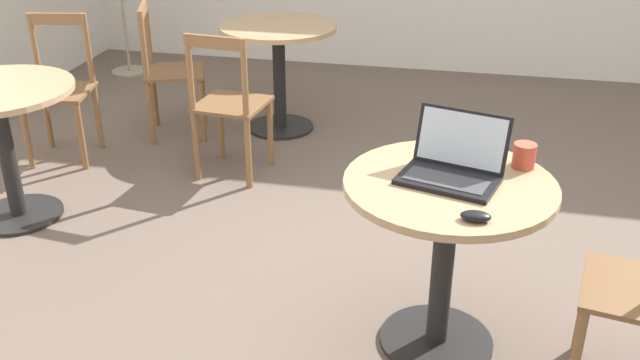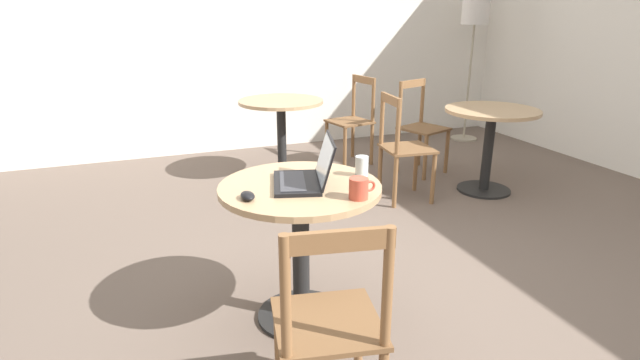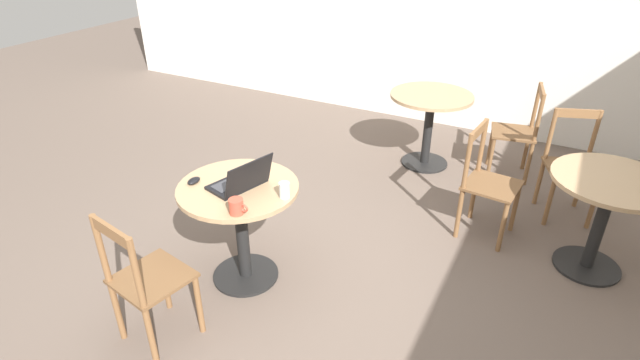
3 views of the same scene
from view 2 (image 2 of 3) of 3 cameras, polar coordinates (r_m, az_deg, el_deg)
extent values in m
plane|color=#66564C|center=(2.96, 6.07, -11.85)|extent=(16.00, 16.00, 0.00)
cube|color=white|center=(5.61, -9.11, 17.11)|extent=(9.40, 0.06, 2.70)
cylinder|color=black|center=(2.68, -2.10, -15.11)|extent=(0.45, 0.45, 0.02)
cylinder|color=black|center=(2.50, -2.20, -8.51)|extent=(0.08, 0.08, 0.67)
cylinder|color=tan|center=(2.36, -2.30, -0.91)|extent=(0.77, 0.77, 0.03)
cylinder|color=black|center=(4.61, 18.17, -1.03)|extent=(0.45, 0.45, 0.02)
cylinder|color=black|center=(4.50, 18.62, 3.12)|extent=(0.08, 0.08, 0.67)
cylinder|color=tan|center=(4.43, 19.10, 7.51)|extent=(0.77, 0.77, 0.03)
cylinder|color=black|center=(4.79, -4.29, 0.66)|extent=(0.45, 0.45, 0.02)
cylinder|color=black|center=(4.69, -4.40, 4.69)|extent=(0.08, 0.08, 0.67)
cylinder|color=tan|center=(4.62, -4.51, 8.92)|extent=(0.77, 0.77, 0.03)
cylinder|color=brown|center=(2.12, -4.71, -18.79)|extent=(0.04, 0.04, 0.42)
cylinder|color=brown|center=(2.17, 4.44, -17.86)|extent=(0.04, 0.04, 0.42)
cube|color=brown|center=(1.88, 0.84, -15.99)|extent=(0.45, 0.45, 0.02)
cylinder|color=brown|center=(1.60, -3.95, -13.26)|extent=(0.04, 0.04, 0.43)
cylinder|color=brown|center=(1.66, 7.73, -12.10)|extent=(0.04, 0.04, 0.43)
cube|color=brown|center=(1.53, 2.09, -6.98)|extent=(0.36, 0.09, 0.07)
cylinder|color=brown|center=(4.95, 14.28, 3.16)|extent=(0.04, 0.04, 0.42)
cylinder|color=brown|center=(4.69, 11.93, 2.48)|extent=(0.04, 0.04, 0.42)
cylinder|color=brown|center=(5.13, 11.29, 3.95)|extent=(0.04, 0.04, 0.42)
cylinder|color=brown|center=(4.89, 8.88, 3.33)|extent=(0.04, 0.04, 0.42)
cube|color=brown|center=(4.86, 11.77, 5.77)|extent=(0.49, 0.49, 0.02)
cylinder|color=brown|center=(5.04, 11.62, 8.88)|extent=(0.04, 0.04, 0.43)
cylinder|color=brown|center=(4.79, 9.15, 8.50)|extent=(0.04, 0.04, 0.43)
cube|color=brown|center=(4.88, 10.54, 10.78)|extent=(0.35, 0.15, 0.07)
cylinder|color=brown|center=(4.40, 10.88, 1.46)|extent=(0.04, 0.04, 0.42)
cylinder|color=brown|center=(4.12, 12.82, 0.11)|extent=(0.04, 0.04, 0.42)
cylinder|color=brown|center=(4.27, 6.87, 1.14)|extent=(0.04, 0.04, 0.42)
cylinder|color=brown|center=(3.98, 8.59, -0.27)|extent=(0.04, 0.04, 0.42)
cube|color=brown|center=(4.13, 9.96, 3.57)|extent=(0.42, 0.42, 0.02)
cylinder|color=brown|center=(4.16, 7.11, 7.03)|extent=(0.04, 0.04, 0.43)
cylinder|color=brown|center=(3.86, 8.91, 6.02)|extent=(0.04, 0.04, 0.43)
cube|color=brown|center=(3.97, 8.10, 9.08)|extent=(0.06, 0.36, 0.07)
cylinder|color=brown|center=(4.90, 2.86, 3.57)|extent=(0.04, 0.04, 0.42)
cylinder|color=brown|center=(5.16, 0.77, 4.40)|extent=(0.04, 0.04, 0.42)
cylinder|color=brown|center=(5.09, 5.93, 4.08)|extent=(0.04, 0.04, 0.42)
cylinder|color=brown|center=(5.34, 3.77, 4.87)|extent=(0.04, 0.04, 0.42)
cube|color=brown|center=(5.07, 3.38, 6.68)|extent=(0.45, 0.45, 0.02)
cylinder|color=brown|center=(4.99, 6.11, 9.06)|extent=(0.04, 0.04, 0.43)
cylinder|color=brown|center=(5.25, 3.87, 9.61)|extent=(0.04, 0.04, 0.43)
cube|color=brown|center=(5.09, 5.02, 11.35)|extent=(0.09, 0.36, 0.07)
cylinder|color=#9E937F|center=(6.38, 16.08, 4.62)|extent=(0.31, 0.31, 0.02)
cylinder|color=#9E937F|center=(6.25, 16.64, 10.58)|extent=(0.02, 0.02, 1.34)
cylinder|color=silver|center=(6.20, 17.36, 17.86)|extent=(0.31, 0.31, 0.27)
cube|color=black|center=(2.36, -2.69, -0.33)|extent=(0.30, 0.39, 0.02)
cube|color=#38383D|center=(2.35, -3.18, -0.10)|extent=(0.19, 0.31, 0.00)
cube|color=black|center=(2.33, 0.60, 2.36)|extent=(0.16, 0.35, 0.21)
cube|color=silver|center=(2.33, 0.48, 2.39)|extent=(0.14, 0.32, 0.19)
ellipsoid|color=black|center=(2.20, -8.27, -1.79)|extent=(0.06, 0.10, 0.03)
cylinder|color=#C64C38|center=(2.18, 4.43, -0.97)|extent=(0.09, 0.09, 0.09)
torus|color=#C64C38|center=(2.20, 5.72, -0.68)|extent=(0.05, 0.01, 0.05)
cylinder|color=silver|center=(2.48, 4.80, 1.60)|extent=(0.06, 0.06, 0.10)
camera|label=1|loc=(2.67, -62.91, 16.65)|focal=40.00mm
camera|label=3|loc=(2.56, 77.50, 22.96)|focal=28.00mm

